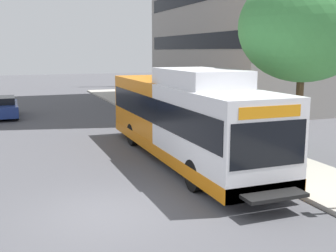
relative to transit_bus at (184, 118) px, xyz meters
The scene contains 6 objects.
ground_plane 5.71m from the transit_bus, 137.65° to the left, with size 120.00×120.00×0.00m, color #4C4C51.
sidewalk_curb 3.78m from the transit_bus, 29.35° to the left, with size 3.00×56.00×0.14m, color #A8A399.
transit_bus is the anchor object (origin of this frame).
street_tree_near_stop 5.57m from the transit_bus, 25.97° to the right, with size 4.77×4.77×7.04m.
parked_car_far_lane 15.72m from the transit_bus, 115.46° to the left, with size 1.80×4.50×1.33m.
lattice_comm_tower 36.29m from the transit_bus, 66.25° to the left, with size 1.10×1.10×29.64m.
Camera 1 is at (-2.30, -10.41, 4.29)m, focal length 44.44 mm.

